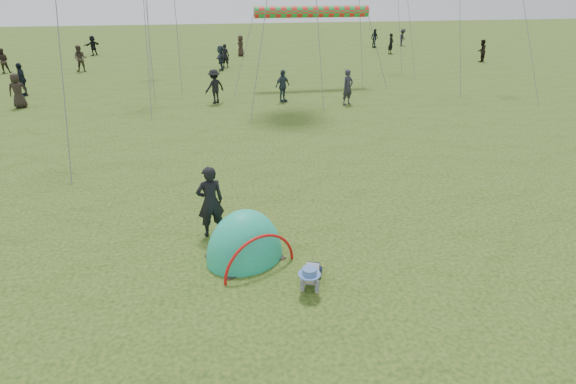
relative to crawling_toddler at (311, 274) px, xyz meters
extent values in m
plane|color=#1A360F|center=(-0.80, -0.40, -0.31)|extent=(140.00, 140.00, 0.00)
ellipsoid|color=#149679|center=(-1.21, 1.35, -0.31)|extent=(2.23, 2.08, 2.31)
imported|color=black|center=(-1.89, 2.52, 0.59)|extent=(0.74, 0.58, 1.79)
imported|color=#272732|center=(5.38, 14.67, 0.57)|extent=(0.76, 0.67, 1.76)
imported|color=#2F241F|center=(-15.37, 27.81, 0.52)|extent=(0.96, 0.84, 1.67)
imported|color=black|center=(14.99, 36.49, 0.57)|extent=(1.10, 0.90, 1.75)
imported|color=black|center=(-1.27, 16.22, 0.55)|extent=(1.28, 1.13, 1.72)
imported|color=black|center=(1.60, 33.14, 0.54)|extent=(0.79, 0.97, 1.71)
imported|color=black|center=(-11.00, 35.90, 0.51)|extent=(1.36, 1.47, 1.64)
imported|color=black|center=(14.85, 31.99, 0.56)|extent=(0.75, 0.73, 1.74)
imported|color=#40362F|center=(-10.17, 27.40, 0.59)|extent=(0.91, 0.72, 1.79)
imported|color=#2D3C46|center=(2.23, 15.88, 0.52)|extent=(1.02, 0.89, 1.65)
imported|color=#212A38|center=(-0.45, 26.27, 0.54)|extent=(0.72, 1.63, 1.70)
imported|color=black|center=(-0.07, 27.42, 0.53)|extent=(0.71, 0.59, 1.67)
imported|color=black|center=(20.13, 26.32, 0.54)|extent=(1.05, 1.01, 1.70)
imported|color=black|center=(-11.63, 20.00, 0.57)|extent=(0.79, 1.12, 1.76)
imported|color=black|center=(18.26, 37.26, 0.50)|extent=(1.16, 1.18, 1.62)
imported|color=black|center=(-10.90, 17.07, 0.54)|extent=(0.89, 0.64, 1.69)
cylinder|color=red|center=(4.61, 19.61, 3.90)|extent=(6.65, 0.64, 0.64)
camera|label=1|loc=(-1.84, -7.27, 5.28)|focal=28.00mm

